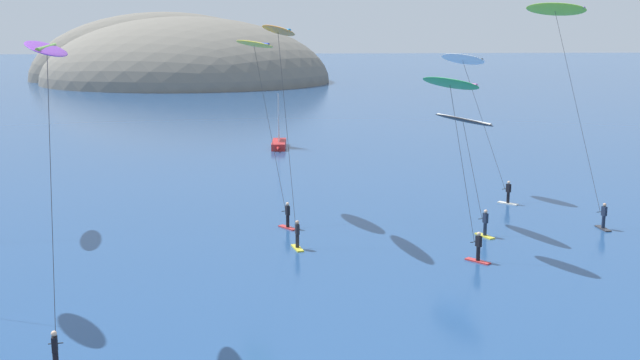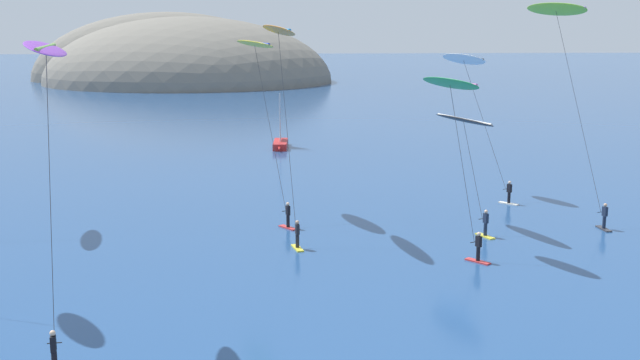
% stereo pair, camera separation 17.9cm
% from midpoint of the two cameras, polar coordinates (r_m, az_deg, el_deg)
% --- Properties ---
extents(headland_island, '(65.15, 52.14, 29.64)m').
position_cam_midpoint_polar(headland_island, '(176.53, -9.97, 6.90)').
color(headland_island, slate).
rests_on(headland_island, ground).
extents(sailboat_near, '(1.65, 5.93, 5.70)m').
position_cam_midpoint_polar(sailboat_near, '(83.55, -3.01, 2.71)').
color(sailboat_near, '#B22323').
rests_on(sailboat_near, ground).
extents(kitesurfer_purple, '(2.46, 7.73, 12.42)m').
position_cam_midpoint_polar(kitesurfer_purple, '(33.64, -18.97, 7.61)').
color(kitesurfer_purple, red).
rests_on(kitesurfer_purple, ground).
extents(kitesurfer_orange, '(2.82, 8.45, 12.93)m').
position_cam_midpoint_polar(kitesurfer_orange, '(49.31, -3.03, 9.72)').
color(kitesurfer_orange, yellow).
rests_on(kitesurfer_orange, ground).
extents(kitesurfer_black, '(3.37, 6.48, 7.21)m').
position_cam_midpoint_polar(kitesurfer_black, '(51.41, 10.15, 3.67)').
color(kitesurfer_black, yellow).
rests_on(kitesurfer_black, ground).
extents(kitesurfer_lime, '(3.85, 9.38, 14.35)m').
position_cam_midpoint_polar(kitesurfer_lime, '(56.93, 16.49, 10.67)').
color(kitesurfer_lime, '#2D2D33').
rests_on(kitesurfer_lime, ground).
extents(kitesurfer_white, '(5.05, 7.56, 10.74)m').
position_cam_midpoint_polar(kitesurfer_white, '(61.89, 10.26, 7.73)').
color(kitesurfer_white, silver).
rests_on(kitesurfer_white, ground).
extents(kitesurfer_green, '(3.63, 5.69, 10.09)m').
position_cam_midpoint_polar(kitesurfer_green, '(45.64, 9.28, 5.83)').
color(kitesurfer_green, red).
rests_on(kitesurfer_green, ground).
extents(kitesurfer_yellow, '(4.50, 9.15, 11.87)m').
position_cam_midpoint_polar(kitesurfer_yellow, '(55.00, -4.67, 8.89)').
color(kitesurfer_yellow, red).
rests_on(kitesurfer_yellow, ground).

